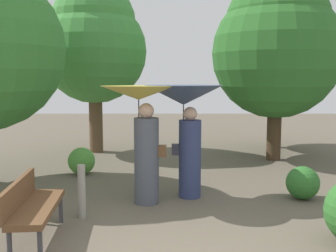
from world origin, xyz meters
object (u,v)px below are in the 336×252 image
Objects in this scene: person_left at (141,120)px; tree_near_left at (93,42)px; park_bench at (30,204)px; tree_mid_right at (276,68)px; person_right at (184,112)px; path_marker_post at (81,192)px; tree_near_right at (276,44)px.

person_left is 0.41× the size of tree_near_left.
tree_near_left is at bearing -2.22° from park_bench.
tree_mid_right is (3.76, 5.63, 1.01)m from person_left.
path_marker_post is (-1.63, -1.12, -1.14)m from person_right.
tree_near_right reaches higher than path_marker_post.
tree_near_right is (4.57, 5.37, 2.50)m from park_bench.
tree_mid_right reaches higher than person_left.
park_bench and path_marker_post have the same top height.
path_marker_post is at bearing 129.25° from person_right.
person_left reaches higher than path_marker_post.
tree_near_left is 6.30m from path_marker_post.
park_bench is 1.85× the size of path_marker_post.
person_left is at bearing -43.85° from park_bench.
tree_near_left reaches higher than person_left.
person_right is 2.43× the size of path_marker_post.
tree_near_left is at bearing 166.70° from tree_near_right.
person_left is 2.42× the size of path_marker_post.
tree_mid_right is (5.11, 7.30, 1.94)m from park_bench.
path_marker_post is (-4.11, -4.46, -2.59)m from tree_near_right.
park_bench is 0.40× the size of tree_mid_right.
park_bench is at bearing -116.82° from path_marker_post.
person_right is at bearing 34.51° from path_marker_post.
person_right is at bearing -59.33° from person_left.
park_bench is 7.05m from tree_near_left.
person_left is at bearing 120.67° from person_right.
tree_mid_right is (3.02, 5.26, 0.90)m from person_right.
person_left is at bearing -123.78° from tree_mid_right.
path_marker_post is at bearing -82.09° from tree_near_left.
tree_near_right reaches higher than tree_mid_right.
tree_near_right is at bearing -105.59° from tree_mid_right.
tree_near_right is at bearing -45.41° from park_bench.
person_right is 5.35m from tree_near_left.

